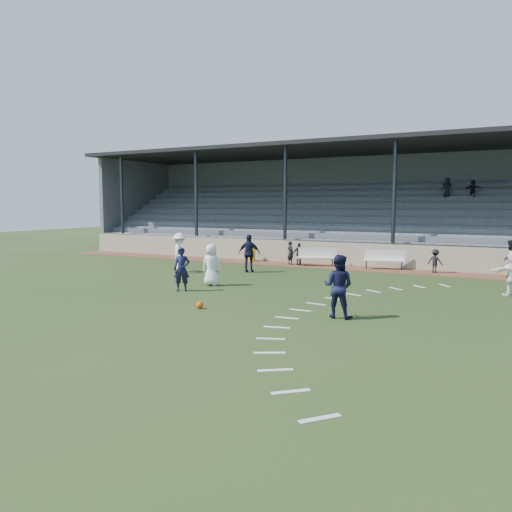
% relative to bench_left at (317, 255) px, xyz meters
% --- Properties ---
extents(ground, '(90.00, 90.00, 0.00)m').
position_rel_bench_left_xyz_m(ground, '(0.66, -10.55, -0.58)').
color(ground, '#243716').
rests_on(ground, ground).
extents(cinder_track, '(34.00, 2.00, 0.02)m').
position_rel_bench_left_xyz_m(cinder_track, '(0.66, -0.05, -0.57)').
color(cinder_track, brown).
rests_on(cinder_track, ground).
extents(retaining_wall, '(34.00, 0.18, 1.20)m').
position_rel_bench_left_xyz_m(retaining_wall, '(0.66, 1.00, 0.02)').
color(retaining_wall, tan).
rests_on(retaining_wall, ground).
extents(bench_left, '(2.01, 1.15, 0.95)m').
position_rel_bench_left_xyz_m(bench_left, '(0.00, 0.00, 0.00)').
color(bench_left, white).
rests_on(bench_left, cinder_track).
extents(bench_right, '(2.04, 0.91, 0.95)m').
position_rel_bench_left_xyz_m(bench_right, '(3.46, 0.32, 0.00)').
color(bench_right, white).
rests_on(bench_right, cinder_track).
extents(trash_bin, '(0.51, 0.51, 0.82)m').
position_rel_bench_left_xyz_m(trash_bin, '(-4.08, 0.30, -0.16)').
color(trash_bin, yellow).
rests_on(trash_bin, cinder_track).
extents(football, '(0.22, 0.22, 0.22)m').
position_rel_bench_left_xyz_m(football, '(0.65, -11.76, -0.47)').
color(football, '#E2510D').
rests_on(football, ground).
extents(player_white_lead, '(0.89, 0.65, 1.66)m').
position_rel_bench_left_xyz_m(player_white_lead, '(-1.44, -7.87, 0.24)').
color(player_white_lead, white).
rests_on(player_white_lead, ground).
extents(player_navy_lead, '(0.71, 0.63, 1.63)m').
position_rel_bench_left_xyz_m(player_navy_lead, '(-1.72, -9.45, 0.23)').
color(player_navy_lead, black).
rests_on(player_navy_lead, ground).
extents(player_navy_mid, '(0.89, 0.70, 1.81)m').
position_rel_bench_left_xyz_m(player_navy_mid, '(4.83, -10.93, 0.32)').
color(player_navy_mid, black).
rests_on(player_navy_mid, ground).
extents(player_white_wing, '(1.31, 1.37, 1.87)m').
position_rel_bench_left_xyz_m(player_white_wing, '(-4.94, -5.23, 0.35)').
color(player_white_wing, white).
rests_on(player_white_wing, ground).
extents(player_navy_wing, '(1.14, 0.73, 1.80)m').
position_rel_bench_left_xyz_m(player_navy_wing, '(-1.97, -3.75, 0.32)').
color(player_navy_wing, black).
rests_on(player_navy_wing, ground).
extents(official, '(0.87, 0.98, 1.66)m').
position_rel_bench_left_xyz_m(official, '(9.02, -0.00, 0.27)').
color(official, black).
rests_on(official, cinder_track).
extents(sub_left_near, '(0.54, 0.46, 1.24)m').
position_rel_bench_left_xyz_m(sub_left_near, '(-1.44, -0.15, 0.06)').
color(sub_left_near, black).
rests_on(sub_left_near, cinder_track).
extents(sub_left_far, '(0.73, 0.45, 1.15)m').
position_rel_bench_left_xyz_m(sub_left_far, '(-0.94, -0.14, 0.01)').
color(sub_left_far, black).
rests_on(sub_left_far, cinder_track).
extents(sub_right, '(0.80, 0.59, 1.11)m').
position_rel_bench_left_xyz_m(sub_right, '(5.88, 0.07, -0.01)').
color(sub_right, black).
rests_on(sub_right, cinder_track).
extents(grandstand, '(34.60, 9.00, 6.61)m').
position_rel_bench_left_xyz_m(grandstand, '(0.66, 5.72, 1.62)').
color(grandstand, slate).
rests_on(grandstand, ground).
extents(penalty_arc, '(3.89, 14.63, 0.01)m').
position_rel_bench_left_xyz_m(penalty_arc, '(4.78, -10.55, -0.58)').
color(penalty_arc, silver).
rests_on(penalty_arc, ground).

